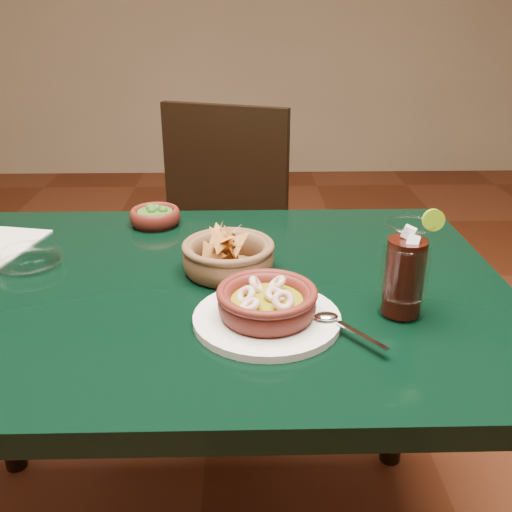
{
  "coord_description": "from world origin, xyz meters",
  "views": [
    {
      "loc": [
        0.12,
        -0.94,
        1.21
      ],
      "look_at": [
        0.14,
        -0.02,
        0.81
      ],
      "focal_mm": 40.0,
      "sensor_mm": 36.0,
      "label": 1
    }
  ],
  "objects_px": {
    "shrimp_plate": "(267,306)",
    "cola_drink": "(405,271)",
    "dining_chair": "(211,249)",
    "chip_basket": "(228,256)",
    "dining_table": "(182,329)"
  },
  "relations": [
    {
      "from": "dining_table",
      "to": "dining_chair",
      "type": "bearing_deg",
      "value": 88.53
    },
    {
      "from": "dining_chair",
      "to": "cola_drink",
      "type": "relative_size",
      "value": 5.21
    },
    {
      "from": "dining_chair",
      "to": "chip_basket",
      "type": "relative_size",
      "value": 4.57
    },
    {
      "from": "dining_chair",
      "to": "shrimp_plate",
      "type": "height_order",
      "value": "dining_chair"
    },
    {
      "from": "dining_chair",
      "to": "dining_table",
      "type": "bearing_deg",
      "value": -91.47
    },
    {
      "from": "dining_table",
      "to": "chip_basket",
      "type": "distance_m",
      "value": 0.16
    },
    {
      "from": "shrimp_plate",
      "to": "chip_basket",
      "type": "relative_size",
      "value": 1.4
    },
    {
      "from": "cola_drink",
      "to": "chip_basket",
      "type": "bearing_deg",
      "value": 149.21
    },
    {
      "from": "dining_chair",
      "to": "shrimp_plate",
      "type": "bearing_deg",
      "value": -80.93
    },
    {
      "from": "dining_table",
      "to": "shrimp_plate",
      "type": "distance_m",
      "value": 0.25
    },
    {
      "from": "dining_table",
      "to": "shrimp_plate",
      "type": "height_order",
      "value": "shrimp_plate"
    },
    {
      "from": "cola_drink",
      "to": "shrimp_plate",
      "type": "bearing_deg",
      "value": -174.34
    },
    {
      "from": "dining_chair",
      "to": "cola_drink",
      "type": "distance_m",
      "value": 0.96
    },
    {
      "from": "cola_drink",
      "to": "dining_table",
      "type": "bearing_deg",
      "value": 161.46
    },
    {
      "from": "shrimp_plate",
      "to": "cola_drink",
      "type": "distance_m",
      "value": 0.23
    }
  ]
}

